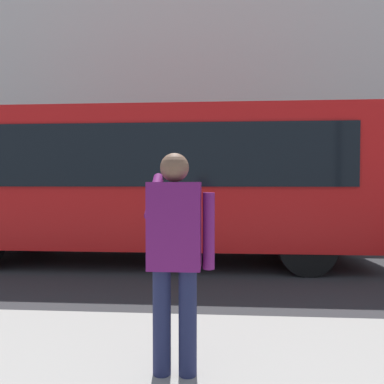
% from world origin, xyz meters
% --- Properties ---
extents(ground_plane, '(60.00, 60.00, 0.00)m').
position_xyz_m(ground_plane, '(0.00, 0.00, 0.00)').
color(ground_plane, '#2B2B2D').
extents(building_facade_far, '(28.00, 1.55, 12.00)m').
position_xyz_m(building_facade_far, '(-0.02, -6.80, 5.99)').
color(building_facade_far, beige).
rests_on(building_facade_far, ground_plane).
extents(red_bus, '(9.05, 2.54, 3.08)m').
position_xyz_m(red_bus, '(1.24, 0.06, 1.68)').
color(red_bus, red).
rests_on(red_bus, ground_plane).
extents(pedestrian_photographer, '(0.53, 0.52, 1.70)m').
position_xyz_m(pedestrian_photographer, '(0.11, 4.76, 1.14)').
color(pedestrian_photographer, '#1E2347').
rests_on(pedestrian_photographer, sidewalk_curb).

